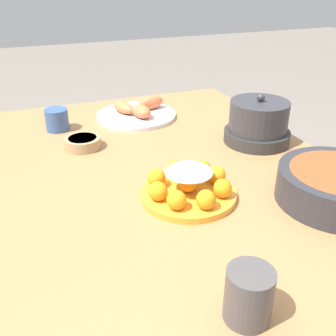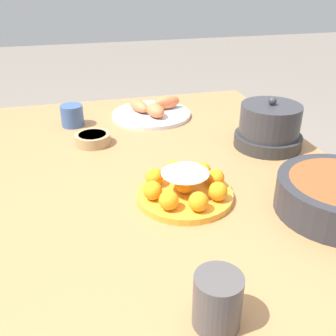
# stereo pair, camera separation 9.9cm
# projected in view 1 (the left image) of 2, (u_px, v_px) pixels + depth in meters

# --- Properties ---
(dining_table) EXTENTS (1.27, 1.03, 0.70)m
(dining_table) POSITION_uv_depth(u_px,v_px,m) (151.00, 195.00, 1.12)
(dining_table) COLOR #A87547
(dining_table) RESTS_ON ground_plane
(cake_plate) EXTENTS (0.23, 0.23, 0.08)m
(cake_plate) POSITION_uv_depth(u_px,v_px,m) (189.00, 187.00, 0.93)
(cake_plate) COLOR gold
(cake_plate) RESTS_ON dining_table
(sauce_bowl) EXTENTS (0.11, 0.11, 0.03)m
(sauce_bowl) POSITION_uv_depth(u_px,v_px,m) (83.00, 142.00, 1.19)
(sauce_bowl) COLOR tan
(sauce_bowl) RESTS_ON dining_table
(seafood_platter) EXTENTS (0.29, 0.29, 0.06)m
(seafood_platter) POSITION_uv_depth(u_px,v_px,m) (137.00, 112.00, 1.43)
(seafood_platter) COLOR silver
(seafood_platter) RESTS_ON dining_table
(cup_near) EXTENTS (0.08, 0.08, 0.07)m
(cup_near) POSITION_uv_depth(u_px,v_px,m) (57.00, 120.00, 1.31)
(cup_near) COLOR #38568E
(cup_near) RESTS_ON dining_table
(cup_far) EXTENTS (0.08, 0.08, 0.09)m
(cup_far) POSITION_uv_depth(u_px,v_px,m) (249.00, 295.00, 0.61)
(cup_far) COLOR #4C4747
(cup_far) RESTS_ON dining_table
(warming_pot) EXTENTS (0.20, 0.20, 0.16)m
(warming_pot) POSITION_uv_depth(u_px,v_px,m) (258.00, 123.00, 1.21)
(warming_pot) COLOR #2D2D2D
(warming_pot) RESTS_ON dining_table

